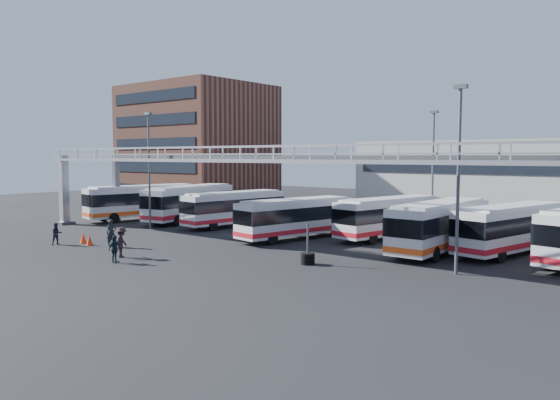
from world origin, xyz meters
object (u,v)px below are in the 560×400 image
Objects in this scene: bus_5 at (390,216)px; pedestrian_b at (57,234)px; bus_0 at (143,201)px; bus_6 at (441,224)px; bus_7 at (512,227)px; light_pole_left at (149,164)px; bus_2 at (234,207)px; pedestrian_d at (114,249)px; tire_stack at (308,257)px; pedestrian_c at (122,242)px; light_pole_back at (433,164)px; bus_1 at (190,202)px; bus_4 at (296,217)px; light_pole_mid at (459,169)px; cone_left at (83,238)px; cone_right at (89,240)px.

bus_5 is 24.97m from pedestrian_b.
bus_0 reaches higher than bus_6.
bus_7 is at bearing 3.34° from bus_5.
bus_7 is at bearing 14.28° from light_pole_left.
bus_2 is 15.96m from pedestrian_b.
light_pole_left is 8.50m from bus_2.
pedestrian_d is 0.69× the size of tire_stack.
light_pole_left is 5.27× the size of pedestrian_c.
light_pole_back is 17.89m from bus_2.
bus_1 reaches higher than bus_4.
bus_5 is (-9.01, 9.39, -3.96)m from light_pole_mid.
bus_6 is 10.00m from tire_stack.
bus_6 is at bearing -21.80° from bus_5.
light_pole_left is 7.33m from bus_1.
tire_stack reaches higher than cone_left.
light_pole_left is at bearing 168.97° from tire_stack.
light_pole_back is 6.09× the size of pedestrian_d.
bus_2 reaches higher than pedestrian_d.
bus_4 is 0.98× the size of bus_5.
cone_right is at bearing -121.90° from bus_5.
bus_0 is at bearing 163.42° from tire_stack.
bus_1 is 1.11× the size of bus_2.
bus_6 reaches higher than pedestrian_c.
light_pole_mid is 6.09× the size of pedestrian_d.
bus_7 is at bearing -9.46° from bus_1.
light_pole_mid is at bearing -6.59° from bus_4.
light_pole_mid is at bearing 15.69° from cone_left.
pedestrian_b is (-17.23, -18.04, -0.97)m from bus_5.
tire_stack is (21.73, -9.98, -1.53)m from bus_1.
pedestrian_d reaches higher than pedestrian_b.
bus_4 is at bearing -21.33° from bus_1.
pedestrian_b is at bearing -135.83° from bus_7.
bus_1 reaches higher than cone_left.
bus_1 reaches higher than tire_stack.
light_pole_left is at bearing 27.60° from pedestrian_d.
bus_1 reaches higher than pedestrian_d.
bus_5 is (-1.01, -5.61, -3.96)m from light_pole_back.
light_pole_back is 11.55m from bus_7.
bus_2 is at bearing 176.59° from bus_6.
pedestrian_b is 2.03× the size of cone_left.
cone_left is (-21.93, -13.00, -1.49)m from bus_6.
light_pole_back is 0.96× the size of bus_4.
bus_6 is (31.00, 0.92, -0.04)m from bus_0.
cone_right is (-15.08, -16.74, -1.38)m from bus_5.
bus_6 is 25.54m from cone_left.
bus_6 reaches higher than pedestrian_b.
light_pole_left reaches higher than bus_4.
tire_stack is at bearing 13.52° from cone_left.
light_pole_back is at bearing -37.37° from pedestrian_d.
cone_right reaches higher than cone_left.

